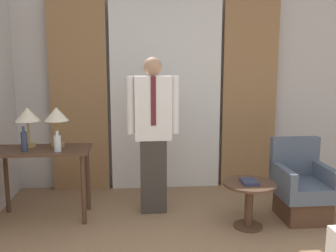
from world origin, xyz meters
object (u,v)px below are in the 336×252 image
armchair (301,189)px  bottle_by_lamp (57,143)px  side_table (249,197)px  book (249,182)px  bottle_near_edge (24,141)px  table_lamp_left (27,117)px  person (153,129)px  table_lamp_right (57,117)px  desk (42,161)px

armchair → bottle_by_lamp: bearing=177.6°
side_table → book: (-0.01, -0.01, 0.17)m
bottle_near_edge → side_table: (2.34, -0.34, -0.57)m
bottle_by_lamp → side_table: 2.09m
table_lamp_left → person: bearing=-1.5°
table_lamp_left → bottle_near_edge: size_ratio=1.65×
table_lamp_left → book: table_lamp_left is taller
table_lamp_left → armchair: 3.13m
bottle_near_edge → table_lamp_right: bearing=34.9°
desk → side_table: desk is taller
bottle_by_lamp → side_table: (1.99, -0.31, -0.55)m
person → side_table: person is taller
table_lamp_right → person: size_ratio=0.25×
armchair → side_table: 0.69m
desk → bottle_by_lamp: bearing=-34.1°
desk → table_lamp_left: (-0.16, 0.11, 0.48)m
book → desk: bearing=168.2°
armchair → table_lamp_right: bearing=172.5°
person → side_table: bearing=-28.2°
table_lamp_left → table_lamp_right: (0.31, 0.00, 0.00)m
desk → armchair: size_ratio=1.19×
bottle_by_lamp → armchair: 2.71m
side_table → person: bearing=151.8°
table_lamp_left → person: person is taller
table_lamp_right → book: table_lamp_right is taller
person → armchair: person is taller
bottle_by_lamp → side_table: size_ratio=0.40×
table_lamp_left → bottle_by_lamp: bearing=-34.4°
desk → table_lamp_left: bearing=145.2°
person → side_table: size_ratio=3.23×
table_lamp_left → table_lamp_right: same height
person → book: 1.20m
bottle_near_edge → book: (2.33, -0.35, -0.40)m
desk → person: bearing=3.4°
bottle_near_edge → side_table: size_ratio=0.49×
bottle_near_edge → armchair: size_ratio=0.31×
bottle_near_edge → book: 2.39m
table_lamp_right → book: 2.20m
table_lamp_right → armchair: 2.84m
table_lamp_right → book: (2.03, -0.57, -0.63)m
desk → bottle_by_lamp: bottle_by_lamp is taller
table_lamp_right → bottle_near_edge: size_ratio=1.65×
armchair → book: (-0.67, -0.21, 0.18)m
desk → book: desk is taller
desk → book: 2.24m
table_lamp_left → armchair: size_ratio=0.50×
bottle_near_edge → book: bearing=-8.6°
person → armchair: 1.79m
book → bottle_near_edge: bearing=171.4°
bottle_by_lamp → person: 1.05m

